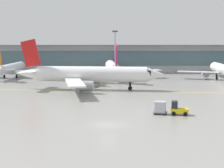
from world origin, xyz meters
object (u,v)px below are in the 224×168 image
Objects in this scene: gate_airplane_1 at (11,68)px; taxiing_regional_jet at (89,75)px; apron_light_mast_1 at (114,50)px; cargo_dolly_lead at (160,107)px; baggage_tug at (178,109)px; gate_airplane_3 at (222,69)px; gate_airplane_2 at (112,68)px.

gate_airplane_1 is 36.89m from taxiing_regional_jet.
taxiing_regional_jet is 2.42× the size of apron_light_mast_1.
cargo_dolly_lead is at bearing -143.62° from gate_airplane_1.
apron_light_mast_1 is at bearing 87.24° from taxiing_regional_jet.
gate_airplane_1 is 9.75× the size of baggage_tug.
baggage_tug is (14.90, -27.60, -2.54)m from taxiing_regional_jet.
gate_airplane_3 is 35.39m from apron_light_mast_1.
gate_airplane_1 reaches higher than cargo_dolly_lead.
gate_airplane_2 is at bearing -93.50° from gate_airplane_1.
gate_airplane_2 reaches higher than gate_airplane_3.
gate_airplane_1 is 11.60× the size of cargo_dolly_lead.
baggage_tug is at bearing -0.00° from cargo_dolly_lead.
cargo_dolly_lead is at bearing -59.55° from taxiing_regional_jet.
baggage_tug is at bearing -173.45° from gate_airplane_2.
apron_light_mast_1 is (-6.27, 65.98, 6.78)m from cargo_dolly_lead.
taxiing_regional_jet is (-5.20, -24.21, 0.34)m from gate_airplane_2.
gate_airplane_2 is at bearing 109.42° from cargo_dolly_lead.
apron_light_mast_1 is (6.02, 38.92, 4.40)m from taxiing_regional_jet.
cargo_dolly_lead is (-2.61, 0.53, 0.16)m from baggage_tug.
gate_airplane_3 is 11.86× the size of cargo_dolly_lead.
gate_airplane_2 is at bearing 83.91° from taxiing_regional_jet.
gate_airplane_1 reaches higher than baggage_tug.
baggage_tug is (40.10, -54.53, -1.85)m from gate_airplane_1.
gate_airplane_3 is at bearing -28.12° from apron_light_mast_1.
baggage_tug is at bearing 159.80° from gate_airplane_3.
gate_airplane_3 is at bearing 77.79° from baggage_tug.
cargo_dolly_lead is 66.63m from apron_light_mast_1.
apron_light_mast_1 reaches higher than gate_airplane_3.
gate_airplane_2 is 11.00× the size of baggage_tug.
gate_airplane_3 is at bearing 75.09° from cargo_dolly_lead.
taxiing_regional_jet reaches higher than cargo_dolly_lead.
gate_airplane_3 is 54.67m from baggage_tug.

